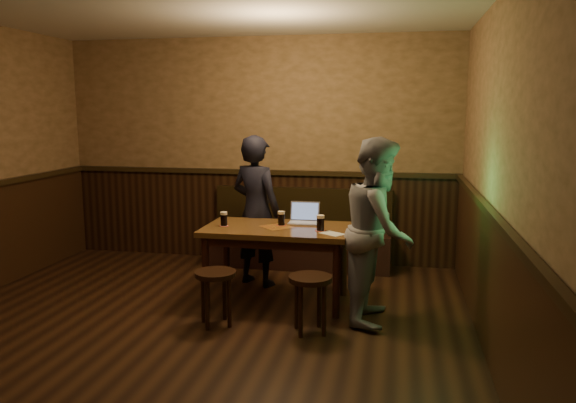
# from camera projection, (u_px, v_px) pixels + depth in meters

# --- Properties ---
(room) EXTENTS (5.04, 6.04, 2.84)m
(room) POSITION_uv_depth(u_px,v_px,m) (171.00, 201.00, 4.43)
(room) COLOR black
(room) RESTS_ON ground
(bench) EXTENTS (2.20, 0.50, 0.95)m
(bench) POSITION_uv_depth(u_px,v_px,m) (300.00, 241.00, 6.90)
(bench) COLOR black
(bench) RESTS_ON ground
(pub_table) EXTENTS (1.43, 0.82, 0.77)m
(pub_table) POSITION_uv_depth(u_px,v_px,m) (277.00, 237.00, 5.55)
(pub_table) COLOR #573018
(pub_table) RESTS_ON ground
(stool_left) EXTENTS (0.45, 0.45, 0.49)m
(stool_left) POSITION_uv_depth(u_px,v_px,m) (216.00, 282.00, 4.98)
(stool_left) COLOR black
(stool_left) RESTS_ON ground
(stool_right) EXTENTS (0.49, 0.49, 0.50)m
(stool_right) POSITION_uv_depth(u_px,v_px,m) (310.00, 287.00, 4.81)
(stool_right) COLOR black
(stool_right) RESTS_ON ground
(pint_left) EXTENTS (0.09, 0.09, 0.14)m
(pint_left) POSITION_uv_depth(u_px,v_px,m) (224.00, 219.00, 5.57)
(pint_left) COLOR #A91415
(pint_left) RESTS_ON pub_table
(pint_mid) EXTENTS (0.09, 0.09, 0.15)m
(pint_mid) POSITION_uv_depth(u_px,v_px,m) (281.00, 218.00, 5.59)
(pint_mid) COLOR #A91415
(pint_mid) RESTS_ON pub_table
(pint_right) EXTENTS (0.10, 0.10, 0.15)m
(pint_right) POSITION_uv_depth(u_px,v_px,m) (320.00, 223.00, 5.34)
(pint_right) COLOR #A91415
(pint_right) RESTS_ON pub_table
(laptop) EXTENTS (0.30, 0.24, 0.21)m
(laptop) POSITION_uv_depth(u_px,v_px,m) (304.00, 218.00, 5.71)
(laptop) COLOR silver
(laptop) RESTS_ON pub_table
(menu) EXTENTS (0.27, 0.25, 0.00)m
(menu) POSITION_uv_depth(u_px,v_px,m) (332.00, 234.00, 5.23)
(menu) COLOR silver
(menu) RESTS_ON pub_table
(person_suit) EXTENTS (0.70, 0.59, 1.64)m
(person_suit) POSITION_uv_depth(u_px,v_px,m) (256.00, 211.00, 6.10)
(person_suit) COLOR black
(person_suit) RESTS_ON ground
(person_grey) EXTENTS (0.69, 0.86, 1.67)m
(person_grey) POSITION_uv_depth(u_px,v_px,m) (379.00, 230.00, 5.05)
(person_grey) COLOR gray
(person_grey) RESTS_ON ground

